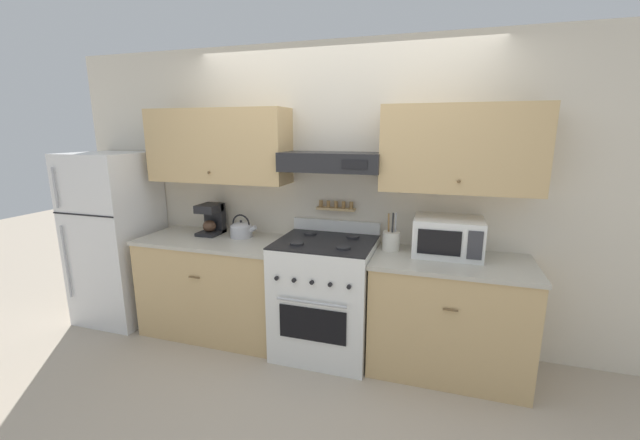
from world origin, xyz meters
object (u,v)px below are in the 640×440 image
object	(u,v)px
coffee_maker	(212,219)
utensil_crock	(391,241)
tea_kettle	(242,229)
refrigerator	(117,238)
stove_range	(325,296)
microwave	(448,236)

from	to	relation	value
coffee_maker	utensil_crock	xyz separation A→B (m)	(1.66, -0.03, -0.06)
tea_kettle	utensil_crock	xyz separation A→B (m)	(1.34, 0.00, 0.01)
refrigerator	utensil_crock	xyz separation A→B (m)	(2.63, 0.14, 0.16)
tea_kettle	coffee_maker	bearing A→B (deg)	174.74
refrigerator	tea_kettle	world-z (taller)	refrigerator
stove_range	coffee_maker	distance (m)	1.29
stove_range	microwave	bearing A→B (deg)	9.70
coffee_maker	utensil_crock	distance (m)	1.66
stove_range	utensil_crock	size ratio (longest dim) A/B	3.48
tea_kettle	coffee_maker	xyz separation A→B (m)	(-0.32, 0.03, 0.07)
refrigerator	utensil_crock	bearing A→B (deg)	3.02
tea_kettle	refrigerator	bearing A→B (deg)	-173.86
refrigerator	stove_range	bearing A→B (deg)	-0.08
tea_kettle	microwave	bearing A→B (deg)	0.58
refrigerator	tea_kettle	size ratio (longest dim) A/B	6.44
coffee_maker	microwave	xyz separation A→B (m)	(2.09, -0.01, 0.00)
refrigerator	utensil_crock	size ratio (longest dim) A/B	5.33
stove_range	tea_kettle	bearing A→B (deg)	170.36
microwave	refrigerator	bearing A→B (deg)	-177.07
microwave	utensil_crock	xyz separation A→B (m)	(-0.43, -0.02, -0.06)
stove_range	coffee_maker	bearing A→B (deg)	171.56
tea_kettle	stove_range	bearing A→B (deg)	-9.64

